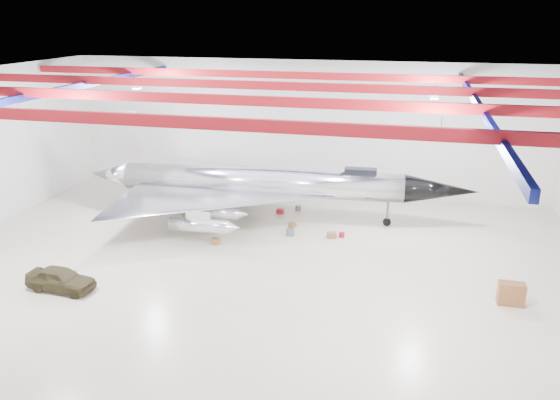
# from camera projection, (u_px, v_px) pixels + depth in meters

# --- Properties ---
(floor) EXTENTS (40.00, 40.00, 0.00)m
(floor) POSITION_uv_depth(u_px,v_px,m) (252.00, 264.00, 33.23)
(floor) COLOR beige
(floor) RESTS_ON ground
(wall_back) EXTENTS (40.00, 0.00, 40.00)m
(wall_back) POSITION_uv_depth(u_px,v_px,m) (303.00, 128.00, 45.23)
(wall_back) COLOR silver
(wall_back) RESTS_ON floor
(ceiling) EXTENTS (40.00, 40.00, 0.00)m
(ceiling) POSITION_uv_depth(u_px,v_px,m) (249.00, 81.00, 29.67)
(ceiling) COLOR #0A0F38
(ceiling) RESTS_ON wall_back
(ceiling_structure) EXTENTS (39.50, 29.50, 1.08)m
(ceiling_structure) POSITION_uv_depth(u_px,v_px,m) (249.00, 93.00, 29.89)
(ceiling_structure) COLOR maroon
(ceiling_structure) RESTS_ON ceiling
(jet_aircraft) EXTENTS (28.63, 17.56, 7.80)m
(jet_aircraft) POSITION_uv_depth(u_px,v_px,m) (261.00, 186.00, 39.87)
(jet_aircraft) COLOR silver
(jet_aircraft) RESTS_ON floor
(jeep) EXTENTS (3.95, 1.74, 1.32)m
(jeep) POSITION_uv_depth(u_px,v_px,m) (61.00, 279.00, 29.94)
(jeep) COLOR #3C341E
(jeep) RESTS_ON floor
(desk) EXTENTS (1.35, 0.68, 1.23)m
(desk) POSITION_uv_depth(u_px,v_px,m) (511.00, 294.00, 28.46)
(desk) COLOR brown
(desk) RESTS_ON floor
(crate_ply) EXTENTS (0.63, 0.55, 0.38)m
(crate_ply) POSITION_uv_depth(u_px,v_px,m) (215.00, 241.00, 36.11)
(crate_ply) COLOR olive
(crate_ply) RESTS_ON floor
(toolbox_red) EXTENTS (0.54, 0.46, 0.35)m
(toolbox_red) POSITION_uv_depth(u_px,v_px,m) (280.00, 211.00, 41.66)
(toolbox_red) COLOR maroon
(toolbox_red) RESTS_ON floor
(engine_drum) EXTENTS (0.57, 0.57, 0.49)m
(engine_drum) POSITION_uv_depth(u_px,v_px,m) (290.00, 232.00, 37.45)
(engine_drum) COLOR #59595B
(engine_drum) RESTS_ON floor
(parts_bin) EXTENTS (0.70, 0.63, 0.40)m
(parts_bin) POSITION_uv_depth(u_px,v_px,m) (332.00, 235.00, 37.07)
(parts_bin) COLOR olive
(parts_bin) RESTS_ON floor
(crate_small) EXTENTS (0.43, 0.39, 0.25)m
(crate_small) POSITION_uv_depth(u_px,v_px,m) (217.00, 222.00, 39.61)
(crate_small) COLOR #59595B
(crate_small) RESTS_ON floor
(tool_chest) EXTENTS (0.38, 0.38, 0.33)m
(tool_chest) POSITION_uv_depth(u_px,v_px,m) (342.00, 235.00, 37.21)
(tool_chest) COLOR maroon
(tool_chest) RESTS_ON floor
(oil_barrel) EXTENTS (0.58, 0.53, 0.33)m
(oil_barrel) POSITION_uv_depth(u_px,v_px,m) (292.00, 225.00, 38.97)
(oil_barrel) COLOR olive
(oil_barrel) RESTS_ON floor
(spares_box) EXTENTS (0.55, 0.55, 0.40)m
(spares_box) POSITION_uv_depth(u_px,v_px,m) (298.00, 208.00, 42.25)
(spares_box) COLOR #59595B
(spares_box) RESTS_ON floor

